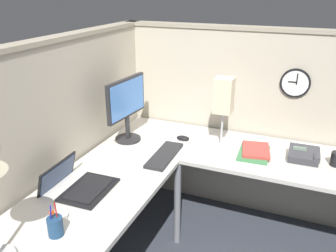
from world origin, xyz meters
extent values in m
cube|color=#B7AD99|center=(-0.36, 0.87, 0.78)|extent=(2.57, 0.10, 1.55)
cube|color=gray|center=(-0.36, 0.87, 1.56)|extent=(2.57, 0.12, 0.03)
cube|color=#B7AD99|center=(0.87, -0.27, 0.78)|extent=(0.10, 2.37, 1.55)
cube|color=gray|center=(0.87, -0.27, 1.56)|extent=(0.12, 2.37, 0.03)
cube|color=beige|center=(-0.38, 0.47, 0.71)|extent=(2.35, 0.66, 0.03)
cube|color=beige|center=(0.47, -0.60, 0.71)|extent=(0.66, 1.49, 0.03)
cylinder|color=slate|center=(0.16, 0.16, 0.35)|extent=(0.05, 0.05, 0.70)
cylinder|color=#232326|center=(0.31, 0.64, 0.74)|extent=(0.20, 0.20, 0.02)
cylinder|color=#232326|center=(0.31, 0.64, 0.84)|extent=(0.04, 0.04, 0.20)
cube|color=#232326|center=(0.31, 0.64, 1.08)|extent=(0.46, 0.07, 0.30)
cube|color=#4C84D8|center=(0.30, 0.62, 1.08)|extent=(0.42, 0.04, 0.26)
cube|color=black|center=(-0.43, 0.50, 0.74)|extent=(0.35, 0.25, 0.02)
cube|color=black|center=(-0.43, 0.50, 0.75)|extent=(0.30, 0.19, 0.00)
cube|color=black|center=(-0.44, 0.73, 0.77)|extent=(0.34, 0.08, 0.22)
cube|color=#384C72|center=(-0.44, 0.72, 0.77)|extent=(0.31, 0.06, 0.18)
cube|color=#232326|center=(0.15, 0.26, 0.74)|extent=(0.43, 0.15, 0.02)
ellipsoid|color=black|center=(0.47, 0.24, 0.75)|extent=(0.06, 0.10, 0.03)
cylinder|color=navy|center=(-0.83, 0.42, 0.78)|extent=(0.08, 0.08, 0.10)
cylinder|color=#1E1EB2|center=(-0.84, 0.43, 0.84)|extent=(0.01, 0.02, 0.13)
cylinder|color=#B21E1E|center=(-0.81, 0.42, 0.84)|extent=(0.01, 0.02, 0.13)
cylinder|color=#D8591E|center=(-0.82, 0.44, 0.85)|extent=(0.03, 0.03, 0.01)
cube|color=#38383D|center=(0.48, -0.66, 0.77)|extent=(0.19, 0.21, 0.10)
cube|color=#8CA58C|center=(0.48, -0.63, 0.80)|extent=(0.02, 0.09, 0.04)
cube|color=#38383D|center=(0.48, -0.74, 0.79)|extent=(0.19, 0.05, 0.04)
cube|color=#3F7F4C|center=(0.43, -0.33, 0.74)|extent=(0.29, 0.22, 0.02)
cube|color=#BF3F38|center=(0.44, -0.34, 0.76)|extent=(0.29, 0.24, 0.02)
cylinder|color=#B7BABF|center=(0.49, -0.06, 0.74)|extent=(0.11, 0.11, 0.01)
cylinder|color=#B7BABF|center=(0.49, -0.06, 0.87)|extent=(0.02, 0.02, 0.27)
cube|color=beige|center=(0.49, -0.06, 1.13)|extent=(0.13, 0.13, 0.26)
cylinder|color=black|center=(0.82, -0.53, 1.19)|extent=(0.03, 0.22, 0.22)
cylinder|color=white|center=(0.80, -0.53, 1.19)|extent=(0.00, 0.19, 0.19)
cube|color=black|center=(0.80, -0.51, 1.20)|extent=(0.00, 0.06, 0.01)
cube|color=black|center=(0.80, -0.54, 1.22)|extent=(0.00, 0.01, 0.08)
camera|label=1|loc=(-1.90, -0.62, 1.88)|focal=37.41mm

